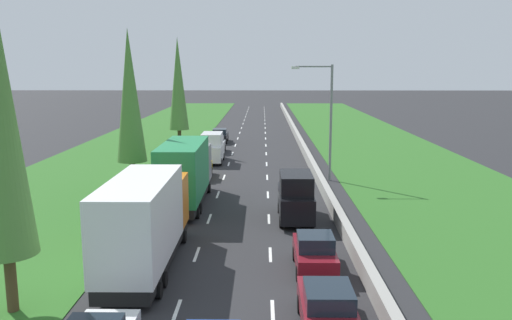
# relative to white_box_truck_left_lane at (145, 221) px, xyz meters

# --- Properties ---
(ground_plane) EXTENTS (300.00, 300.00, 0.00)m
(ground_plane) POSITION_rel_white_box_truck_left_lane_xyz_m (3.72, 40.82, -2.18)
(ground_plane) COLOR #28282B
(ground_plane) RESTS_ON ground
(grass_verge_left) EXTENTS (14.00, 140.00, 0.04)m
(grass_verge_left) POSITION_rel_white_box_truck_left_lane_xyz_m (-8.93, 40.82, -2.16)
(grass_verge_left) COLOR #2D6623
(grass_verge_left) RESTS_ON ground
(grass_verge_right) EXTENTS (14.00, 140.00, 0.04)m
(grass_verge_right) POSITION_rel_white_box_truck_left_lane_xyz_m (18.07, 40.82, -2.16)
(grass_verge_right) COLOR #2D6623
(grass_verge_right) RESTS_ON ground
(median_barrier) EXTENTS (0.44, 120.00, 0.85)m
(median_barrier) POSITION_rel_white_box_truck_left_lane_xyz_m (9.42, 40.82, -1.76)
(median_barrier) COLOR #9E9B93
(median_barrier) RESTS_ON ground
(lane_markings) EXTENTS (3.64, 116.00, 0.01)m
(lane_markings) POSITION_rel_white_box_truck_left_lane_xyz_m (3.72, 40.82, -2.18)
(lane_markings) COLOR white
(lane_markings) RESTS_ON ground
(white_box_truck_left_lane) EXTENTS (2.46, 9.40, 4.18)m
(white_box_truck_left_lane) POSITION_rel_white_box_truck_left_lane_xyz_m (0.00, 0.00, 0.00)
(white_box_truck_left_lane) COLOR black
(white_box_truck_left_lane) RESTS_ON ground
(green_box_truck_left_lane) EXTENTS (2.46, 9.40, 4.18)m
(green_box_truck_left_lane) POSITION_rel_white_box_truck_left_lane_xyz_m (0.17, 10.93, 0.00)
(green_box_truck_left_lane) COLOR black
(green_box_truck_left_lane) RESTS_ON ground
(yellow_hatchback_left_lane) EXTENTS (1.74, 3.90, 1.72)m
(yellow_hatchback_left_lane) POSITION_rel_white_box_truck_left_lane_xyz_m (0.02, 19.64, -1.35)
(yellow_hatchback_left_lane) COLOR yellow
(yellow_hatchback_left_lane) RESTS_ON ground
(white_van_left_lane) EXTENTS (1.96, 4.90, 2.82)m
(white_van_left_lane) POSITION_rel_white_box_truck_left_lane_xyz_m (0.41, 26.57, -0.78)
(white_van_left_lane) COLOR white
(white_van_left_lane) RESTS_ON ground
(grey_hatchback_left_lane) EXTENTS (1.74, 3.90, 1.72)m
(grey_hatchback_left_lane) POSITION_rel_white_box_truck_left_lane_xyz_m (0.24, 32.68, -1.35)
(grey_hatchback_left_lane) COLOR slate
(grey_hatchback_left_lane) RESTS_ON ground
(maroon_sedan_right_lane) EXTENTS (1.82, 4.50, 1.64)m
(maroon_sedan_right_lane) POSITION_rel_white_box_truck_left_lane_xyz_m (7.27, -5.60, -1.37)
(maroon_sedan_right_lane) COLOR maroon
(maroon_sedan_right_lane) RESTS_ON ground
(black_sedan_left_lane) EXTENTS (1.82, 4.50, 1.64)m
(black_sedan_left_lane) POSITION_rel_white_box_truck_left_lane_xyz_m (0.01, 40.29, -1.37)
(black_sedan_left_lane) COLOR black
(black_sedan_left_lane) RESTS_ON ground
(maroon_hatchback_right_lane) EXTENTS (1.74, 3.90, 1.72)m
(maroon_hatchback_right_lane) POSITION_rel_white_box_truck_left_lane_xyz_m (7.35, -0.19, -1.35)
(maroon_hatchback_right_lane) COLOR maroon
(maroon_hatchback_right_lane) RESTS_ON ground
(black_van_right_lane) EXTENTS (1.96, 4.90, 2.82)m
(black_van_right_lane) POSITION_rel_white_box_truck_left_lane_xyz_m (7.01, 7.59, -0.78)
(black_van_right_lane) COLOR black
(black_van_right_lane) RESTS_ON ground
(poplar_tree_second) EXTENTS (2.09, 2.09, 11.48)m
(poplar_tree_second) POSITION_rel_white_box_truck_left_lane_xyz_m (-4.16, 14.76, 4.60)
(poplar_tree_second) COLOR #4C3823
(poplar_tree_second) RESTS_ON ground
(poplar_tree_third) EXTENTS (2.10, 2.10, 11.98)m
(poplar_tree_third) POSITION_rel_white_box_truck_left_lane_xyz_m (-3.92, 34.61, 4.86)
(poplar_tree_third) COLOR #4C3823
(poplar_tree_third) RESTS_ON ground
(street_light_mast) EXTENTS (3.20, 0.28, 9.00)m
(street_light_mast) POSITION_rel_white_box_truck_left_lane_xyz_m (10.02, 18.73, 3.05)
(street_light_mast) COLOR gray
(street_light_mast) RESTS_ON ground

